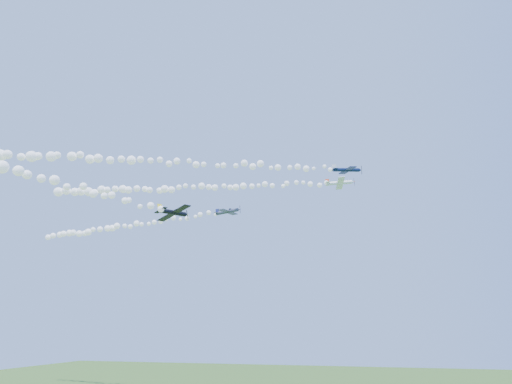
% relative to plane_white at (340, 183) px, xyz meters
% --- Properties ---
extents(plane_white, '(7.75, 8.19, 2.07)m').
position_rel_plane_white_xyz_m(plane_white, '(0.00, 0.00, 0.00)').
color(plane_white, white).
extents(smoke_trail_white, '(73.72, 14.96, 3.21)m').
position_rel_plane_white_xyz_m(smoke_trail_white, '(-39.11, -6.69, -0.32)').
color(smoke_trail_white, white).
extents(plane_navy, '(6.97, 7.34, 1.91)m').
position_rel_plane_white_xyz_m(plane_navy, '(2.50, -16.62, -2.69)').
color(plane_navy, '#0E193E').
extents(smoke_trail_navy, '(69.63, 30.44, 2.80)m').
position_rel_plane_white_xyz_m(smoke_trail_navy, '(-34.17, -31.85, -2.91)').
color(smoke_trail_navy, white).
extents(plane_grey, '(7.89, 8.36, 2.11)m').
position_rel_plane_white_xyz_m(plane_grey, '(-30.43, -0.17, -5.75)').
color(plane_grey, '#3B4057').
extents(smoke_trail_grey, '(67.87, 16.06, 3.46)m').
position_rel_plane_white_xyz_m(smoke_trail_grey, '(-66.64, 7.18, -6.17)').
color(smoke_trail_grey, white).
extents(plane_black, '(8.22, 7.95, 2.64)m').
position_rel_plane_white_xyz_m(plane_black, '(-32.18, -30.00, -13.59)').
color(plane_black, black).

